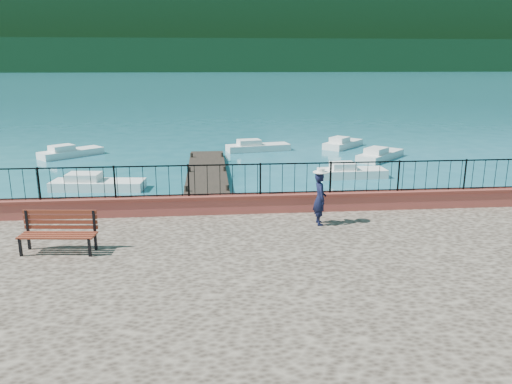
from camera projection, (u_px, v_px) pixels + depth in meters
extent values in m
plane|color=#19596B|center=(287.00, 301.00, 12.40)|extent=(2000.00, 2000.00, 0.00)
cube|color=#AB403D|center=(270.00, 203.00, 15.59)|extent=(28.00, 0.46, 0.58)
cube|color=black|center=(270.00, 179.00, 15.39)|extent=(27.00, 0.05, 0.95)
cube|color=#2D231C|center=(207.00, 183.00, 23.74)|extent=(2.00, 16.00, 0.30)
cube|color=black|center=(210.00, 56.00, 299.00)|extent=(900.00, 60.00, 18.00)
cube|color=black|center=(209.00, 38.00, 353.48)|extent=(900.00, 120.00, 44.00)
ellipsoid|color=#142D23|center=(401.00, 67.00, 571.76)|extent=(448.00, 384.00, 180.00)
cube|color=black|center=(59.00, 244.00, 12.24)|extent=(1.88, 0.75, 0.46)
cube|color=maroon|center=(61.00, 221.00, 12.38)|extent=(1.83, 0.27, 0.56)
imported|color=black|center=(320.00, 199.00, 14.28)|extent=(0.37, 0.56, 1.53)
cylinder|color=white|center=(321.00, 170.00, 14.07)|extent=(0.44, 0.44, 0.12)
cube|color=silver|center=(98.00, 181.00, 23.11)|extent=(4.34, 1.74, 0.80)
cube|color=white|center=(352.00, 169.00, 25.60)|extent=(3.43, 1.37, 0.80)
cube|color=silver|center=(380.00, 153.00, 30.34)|extent=(3.72, 3.76, 0.80)
cube|color=white|center=(71.00, 150.00, 31.21)|extent=(3.77, 3.52, 0.80)
cube|color=silver|center=(258.00, 145.00, 33.17)|extent=(4.35, 2.10, 0.80)
cube|color=silver|center=(343.00, 142.00, 34.49)|extent=(3.33, 3.41, 0.80)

